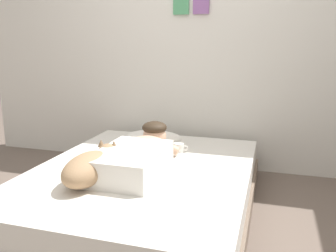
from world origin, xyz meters
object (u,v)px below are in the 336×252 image
(bed, at_px, (143,189))
(coffee_cup, at_px, (179,148))
(person_lying, at_px, (138,154))
(pillow, at_px, (154,137))
(dog, at_px, (91,167))
(cell_phone, at_px, (134,176))

(bed, distance_m, coffee_cup, 0.51)
(person_lying, height_order, coffee_cup, person_lying)
(pillow, height_order, person_lying, person_lying)
(pillow, xyz_separation_m, dog, (-0.09, -0.99, 0.05))
(person_lying, xyz_separation_m, dog, (-0.20, -0.33, -0.00))
(coffee_cup, bearing_deg, pillow, 146.23)
(cell_phone, bearing_deg, person_lying, 101.85)
(pillow, relative_size, person_lying, 0.57)
(dog, relative_size, coffee_cup, 4.60)
(pillow, bearing_deg, coffee_cup, -33.77)
(bed, relative_size, pillow, 3.83)
(dog, distance_m, coffee_cup, 0.88)
(dog, bearing_deg, coffee_cup, 64.67)
(pillow, relative_size, cell_phone, 3.71)
(cell_phone, bearing_deg, pillow, 100.08)
(pillow, bearing_deg, bed, -77.85)
(pillow, xyz_separation_m, person_lying, (0.11, -0.66, 0.05))
(dog, bearing_deg, pillow, 84.95)
(person_lying, bearing_deg, pillow, 99.61)
(dog, xyz_separation_m, coffee_cup, (0.38, 0.79, -0.07))
(pillow, distance_m, cell_phone, 0.84)
(coffee_cup, bearing_deg, person_lying, -110.77)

